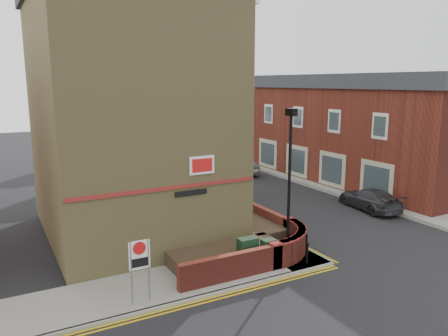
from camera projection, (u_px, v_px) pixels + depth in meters
ground at (272, 280)px, 16.68m from camera, size 120.00×120.00×0.00m
pavement_corner at (172, 283)px, 16.32m from camera, size 13.00×3.00×0.12m
pavement_main at (168, 186)px, 31.40m from camera, size 2.00×32.00×0.12m
pavement_far at (314, 179)px, 33.96m from camera, size 4.00×40.00×0.12m
kerb_side at (188, 300)px, 15.03m from camera, size 13.00×0.15×0.12m
kerb_main_near at (181, 185)px, 31.86m from camera, size 0.15×32.00×0.12m
kerb_main_far at (294, 181)px, 33.02m from camera, size 0.15×40.00×0.12m
yellow_lines_side at (191, 305)px, 14.82m from camera, size 13.00×0.28×0.01m
yellow_lines_main at (184, 185)px, 31.99m from camera, size 0.28×32.00×0.01m
corner_building at (131, 108)px, 21.04m from camera, size 8.95×10.40×13.60m
garden_wall at (239, 257)px, 18.83m from camera, size 6.80×6.00×1.20m
lamppost at (289, 184)px, 17.81m from camera, size 0.25×0.50×6.30m
utility_cabinet_large at (248, 252)px, 17.52m from camera, size 0.80×0.45×1.20m
utility_cabinet_small at (268, 252)px, 17.64m from camera, size 0.55×0.40×1.10m
bollard_near at (307, 253)px, 17.85m from camera, size 0.11×0.11×0.90m
bollard_far at (306, 244)px, 18.82m from camera, size 0.11×0.11×0.90m
zone_sign at (140, 260)px, 14.45m from camera, size 0.72×0.07×2.20m
far_terrace at (299, 122)px, 37.34m from camera, size 5.40×30.40×8.00m
far_terrace_cream at (196, 109)px, 55.45m from camera, size 5.40×12.40×8.00m
tree_near at (177, 124)px, 28.81m from camera, size 3.64×3.65×6.70m
tree_mid at (139, 110)px, 35.62m from camera, size 4.03×4.03×7.42m
tree_far at (114, 108)px, 42.57m from camera, size 3.81×3.81×7.00m
traffic_light_assembly at (134, 135)px, 38.82m from camera, size 0.20×0.16×4.20m
silver_car_near at (227, 189)px, 27.98m from camera, size 1.50×4.08×1.33m
red_car_main at (174, 167)px, 35.87m from camera, size 2.60×4.62×1.22m
grey_car_far at (370, 199)px, 25.85m from camera, size 2.35×4.57×1.27m
silver_car_far at (239, 164)px, 36.06m from camera, size 2.24×4.79×1.59m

